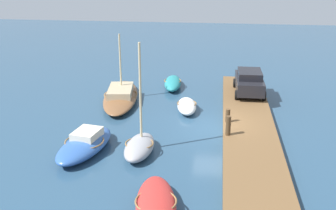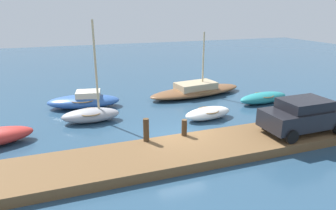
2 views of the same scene
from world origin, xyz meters
TOP-DOWN VIEW (x-y plane):
  - ground_plane at (0.00, 0.00)m, footprint 84.00×84.00m
  - dock_platform at (0.00, -1.93)m, footprint 20.01×2.97m
  - motorboat_blue at (-3.99, 6.65)m, footprint 4.92×2.75m
  - sailboat_brown at (4.14, 6.72)m, footprint 7.77×3.31m
  - dinghy_white at (2.70, 1.93)m, footprint 3.11×1.58m
  - rowboat_grey at (-3.85, 3.81)m, footprint 3.30×1.53m
  - rowboat_teal at (7.72, 3.45)m, footprint 3.87×1.55m
  - rowboat_red at (-9.00, 2.15)m, footprint 4.62×2.30m
  - mooring_post_west at (-1.81, -0.70)m, footprint 0.27×0.27m
  - mooring_post_mid_west at (0.08, -0.70)m, footprint 0.26×0.26m
  - parked_car at (5.71, -2.23)m, footprint 4.13×2.11m

SIDE VIEW (x-z plane):
  - ground_plane at x=0.00m, z-range 0.00..0.00m
  - dock_platform at x=0.00m, z-range 0.00..0.43m
  - dinghy_white at x=2.70m, z-range 0.01..0.71m
  - rowboat_teal at x=7.72m, z-range 0.01..0.74m
  - sailboat_brown at x=4.14m, z-range -1.92..2.73m
  - rowboat_red at x=-9.00m, z-range 0.01..0.82m
  - rowboat_grey at x=-3.85m, z-range -2.40..3.30m
  - motorboat_blue at x=-3.99m, z-range -0.09..1.00m
  - mooring_post_mid_west at x=0.08m, z-range 0.43..1.22m
  - mooring_post_west at x=-1.81m, z-range 0.43..1.51m
  - parked_car at x=5.71m, z-range 0.47..2.13m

